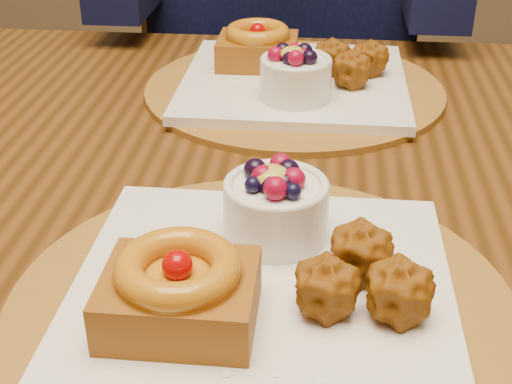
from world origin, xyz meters
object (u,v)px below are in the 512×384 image
(place_setting_near, at_px, (259,281))
(place_setting_far, at_px, (292,76))
(chair_far, at_px, (217,114))
(dining_table, at_px, (281,236))

(place_setting_near, relative_size, place_setting_far, 1.00)
(chair_far, bearing_deg, dining_table, -60.62)
(dining_table, xyz_separation_m, place_setting_far, (-0.00, 0.22, 0.10))
(dining_table, distance_m, place_setting_far, 0.24)
(place_setting_far, distance_m, chair_far, 0.58)
(place_setting_far, bearing_deg, place_setting_near, -90.01)
(dining_table, relative_size, place_setting_far, 4.21)
(place_setting_near, relative_size, chair_far, 0.41)
(place_setting_far, relative_size, chair_far, 0.41)
(dining_table, relative_size, chair_far, 1.73)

